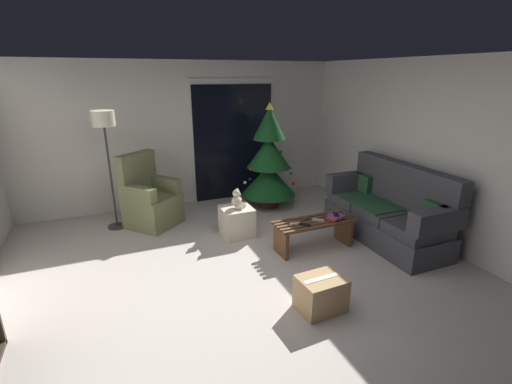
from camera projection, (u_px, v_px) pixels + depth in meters
The scene contains 20 objects.
ground_plane at pixel (247, 286), 4.03m from camera, with size 7.00×7.00×0.00m, color #BCB2A8.
wall_back at pixel (184, 135), 6.31m from camera, with size 5.72×0.12×2.50m, color silver.
wall_right at pixel (449, 156), 4.68m from camera, with size 0.12×6.00×2.50m, color silver.
patio_door_frame at pixel (233, 140), 6.62m from camera, with size 1.60×0.02×2.20m, color silver.
patio_door_glass at pixel (234, 143), 6.62m from camera, with size 1.50×0.02×2.10m, color black.
couch at pixel (388, 212), 5.09m from camera, with size 0.80×1.95×1.08m.
coffee_table at pixel (314, 230), 4.81m from camera, with size 1.10×0.40×0.41m.
remote_graphite at pixel (306, 218), 4.81m from camera, with size 0.04×0.16×0.02m, color #333338.
remote_white at pixel (296, 224), 4.64m from camera, with size 0.04×0.16×0.02m, color silver.
remote_silver at pixel (318, 220), 4.76m from camera, with size 0.04×0.16×0.02m, color #ADADB2.
remote_black at pixel (305, 225), 4.61m from camera, with size 0.04×0.16×0.02m, color black.
book_stack at pixel (336, 217), 4.81m from camera, with size 0.25×0.21×0.06m.
cell_phone at pixel (336, 214), 4.79m from camera, with size 0.07×0.14×0.01m, color black.
christmas_tree at pixel (269, 162), 6.21m from camera, with size 0.96×0.96×1.83m.
armchair at pixel (150, 200), 5.55m from camera, with size 0.96×0.97×1.13m.
floor_lamp at pixel (105, 130), 5.10m from camera, with size 0.32×0.32×1.78m.
ottoman at pixel (237, 222), 5.22m from camera, with size 0.44×0.44×0.43m, color beige.
teddy_bear_cream at pixel (237, 200), 5.11m from camera, with size 0.21×0.21×0.29m.
teddy_bear_chestnut_by_tree at pixel (233, 207), 6.04m from camera, with size 0.22×0.21×0.29m.
cardboard_box_taped_mid_floor at pixel (321, 294), 3.58m from camera, with size 0.47×0.38×0.36m.
Camera 1 is at (-1.25, -3.26, 2.28)m, focal length 25.03 mm.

